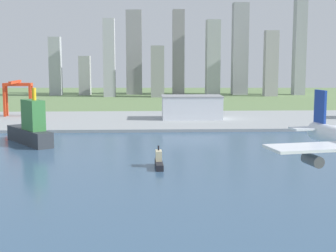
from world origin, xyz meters
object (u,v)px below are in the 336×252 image
container_barge (31,128)px  port_crane_red (18,90)px  tugboat_small (159,162)px  warehouse_main (192,107)px

container_barge → port_crane_red: bearing=107.3°
container_barge → port_crane_red: (-46.31, 148.98, 16.98)m
container_barge → tugboat_small: bearing=-41.9°
port_crane_red → warehouse_main: (169.32, -26.35, -14.87)m
container_barge → port_crane_red: container_barge is taller
container_barge → tugboat_small: size_ratio=2.68×
tugboat_small → port_crane_red: port_crane_red is taller
warehouse_main → container_barge: bearing=-135.1°
container_barge → warehouse_main: 173.71m
container_barge → warehouse_main: (123.01, 122.63, 2.12)m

